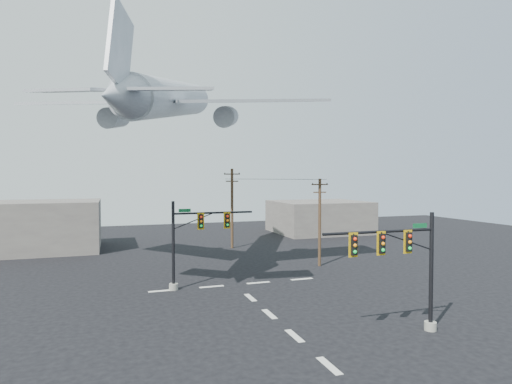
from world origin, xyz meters
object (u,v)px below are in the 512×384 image
object	(u,v)px
signal_mast_near	(406,266)
signal_mast_far	(191,242)
airliner	(170,99)
utility_pole_a	(320,220)
utility_pole_b	(232,207)

from	to	relation	value
signal_mast_near	signal_mast_far	distance (m)	16.82
signal_mast_far	airliner	bearing A→B (deg)	96.65
signal_mast_far	signal_mast_near	bearing A→B (deg)	-54.85
utility_pole_a	airliner	xyz separation A→B (m)	(-14.42, 1.87, 11.47)
signal_mast_near	airliner	distance (m)	25.73
signal_mast_near	signal_mast_far	world-z (taller)	signal_mast_far
utility_pole_a	utility_pole_b	size ratio (longest dim) A/B	0.88
signal_mast_far	airliner	xyz separation A→B (m)	(-0.75, 6.41, 12.27)
signal_mast_near	signal_mast_far	bearing A→B (deg)	125.15
signal_mast_far	utility_pole_b	distance (m)	19.57
utility_pole_a	airliner	bearing A→B (deg)	175.23
signal_mast_far	utility_pole_b	world-z (taller)	utility_pole_b
signal_mast_far	utility_pole_a	distance (m)	14.43
utility_pole_a	airliner	size ratio (longest dim) A/B	0.30
signal_mast_near	utility_pole_a	distance (m)	18.73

